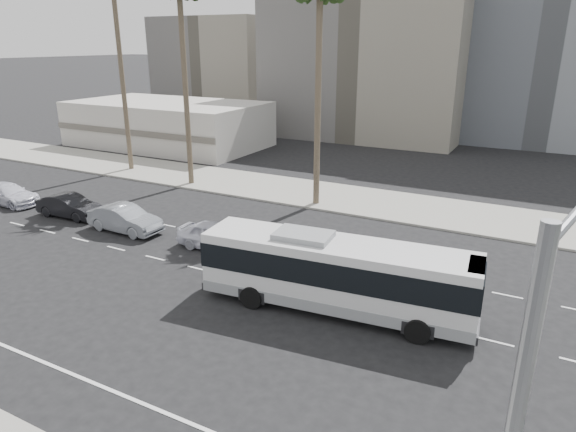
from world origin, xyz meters
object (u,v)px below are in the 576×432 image
Objects in this scene: city_bus at (336,272)px; car_a at (216,236)px; car_b at (125,219)px; car_d at (8,194)px; car_c at (69,206)px.

city_bus is 9.60m from car_a.
car_b reaches higher than car_a.
city_bus is at bearing -98.88° from car_d.
car_b is (-6.82, -0.34, 0.04)m from car_a.
car_b is 11.99m from car_d.
car_a is at bearing -91.90° from car_d.
car_c is 6.49m from car_d.
car_c reaches higher than car_d.
car_a is 0.99× the size of car_c.
car_b reaches higher than car_c.
car_a is 12.32m from car_c.
city_bus is 16.07m from car_b.
city_bus reaches higher than car_c.
car_c is at bearing 165.71° from city_bus.
car_b is 1.07× the size of car_c.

